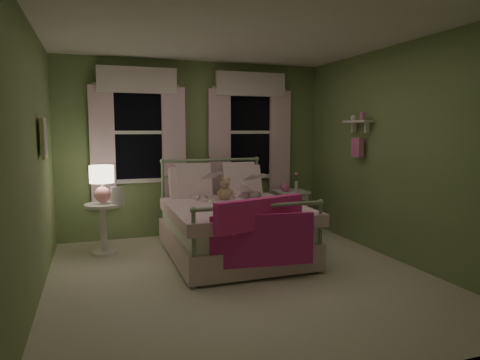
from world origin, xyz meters
name	(u,v)px	position (x,y,z in m)	size (l,w,h in m)	color
room_shell	(241,157)	(0.00, 0.00, 1.30)	(4.20, 4.20, 4.20)	white
bed	(231,225)	(0.15, 0.83, 0.38)	(1.58, 2.04, 1.18)	white
pink_throw	(261,224)	(0.15, -0.20, 0.61)	(1.10, 0.41, 0.71)	#FF3198
child_left	(201,179)	(-0.13, 1.25, 0.94)	(0.27, 0.18, 0.73)	#F7D1DD
child_right	(241,176)	(0.43, 1.25, 0.96)	(0.38, 0.29, 0.78)	#F7D1DD
book_left	(206,179)	(-0.13, 1.00, 0.96)	(0.20, 0.27, 0.03)	beige
book_right	(247,181)	(0.43, 1.00, 0.92)	(0.20, 0.27, 0.02)	beige
teddy_bear	(225,191)	(0.15, 1.09, 0.79)	(0.23, 0.19, 0.31)	tan
nightstand_left	(103,221)	(-1.38, 1.41, 0.42)	(0.46, 0.46, 0.65)	white
table_lamp	(102,180)	(-1.38, 1.41, 0.95)	(0.30, 0.30, 0.47)	pink
book_nightstand	(111,204)	(-1.28, 1.33, 0.66)	(0.16, 0.22, 0.02)	beige
nightstand_right	(291,197)	(1.40, 1.70, 0.55)	(0.50, 0.40, 0.64)	white
pink_toy	(285,187)	(1.30, 1.70, 0.71)	(0.14, 0.19, 0.14)	pink
bud_vase	(296,181)	(1.52, 1.75, 0.79)	(0.06, 0.06, 0.28)	white
window_left	(138,127)	(-0.85, 2.03, 1.62)	(1.34, 0.13, 1.96)	black
window_right	(250,128)	(0.85, 2.03, 1.62)	(1.34, 0.13, 1.96)	black
wall_shelf	(358,135)	(1.90, 0.70, 1.52)	(0.15, 0.50, 0.60)	white
framed_picture	(44,138)	(-1.95, 0.60, 1.50)	(0.03, 0.32, 0.42)	beige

